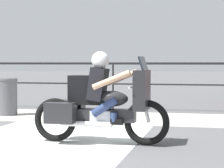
# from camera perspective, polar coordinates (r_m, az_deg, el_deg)

# --- Properties ---
(ground_plane) EXTENTS (120.00, 120.00, 0.00)m
(ground_plane) POSITION_cam_1_polar(r_m,az_deg,el_deg) (7.46, -8.51, -7.48)
(ground_plane) COLOR #565659
(sidewalk_band) EXTENTS (44.00, 2.40, 0.01)m
(sidewalk_band) POSITION_cam_1_polar(r_m,az_deg,el_deg) (10.66, -1.82, -4.33)
(sidewalk_band) COLOR #B7B2A8
(sidewalk_band) RESTS_ON ground
(crosswalk_band) EXTENTS (3.07, 6.00, 0.01)m
(crosswalk_band) POSITION_cam_1_polar(r_m,az_deg,el_deg) (7.29, -9.27, -7.70)
(crosswalk_band) COLOR silver
(crosswalk_band) RESTS_ON ground
(fence_railing) EXTENTS (36.00, 0.05, 1.34)m
(fence_railing) POSITION_cam_1_polar(r_m,az_deg,el_deg) (12.19, 0.13, 1.48)
(fence_railing) COLOR black
(fence_railing) RESTS_ON ground
(motorcycle) EXTENTS (2.29, 0.76, 1.51)m
(motorcycle) POSITION_cam_1_polar(r_m,az_deg,el_deg) (7.15, -1.58, -2.41)
(motorcycle) COLOR black
(motorcycle) RESTS_ON ground
(trash_bin) EXTENTS (0.49, 0.49, 0.94)m
(trash_bin) POSITION_cam_1_polar(r_m,az_deg,el_deg) (11.26, -13.45, -1.64)
(trash_bin) COLOR #515156
(trash_bin) RESTS_ON ground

